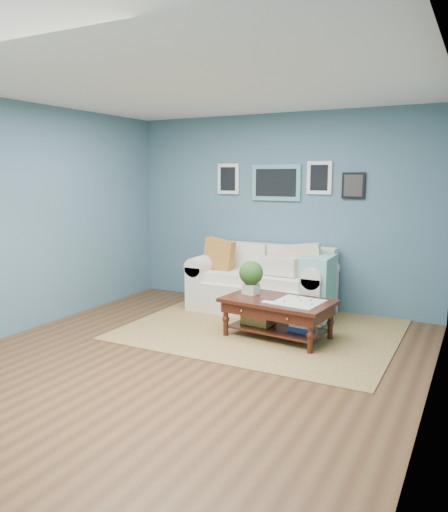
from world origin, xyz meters
The scene contains 4 objects.
room_shell centered at (0.00, 0.06, 1.36)m, with size 5.00×5.02×2.70m.
area_rug centered at (0.27, 1.30, 0.01)m, with size 3.13×2.51×0.01m, color brown.
loveseat centered at (0.04, 2.03, 0.41)m, with size 1.95×0.89×1.00m.
coffee_table centered at (0.49, 1.09, 0.38)m, with size 1.29×0.84×0.86m.
Camera 1 is at (2.57, -4.10, 1.85)m, focal length 35.00 mm.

